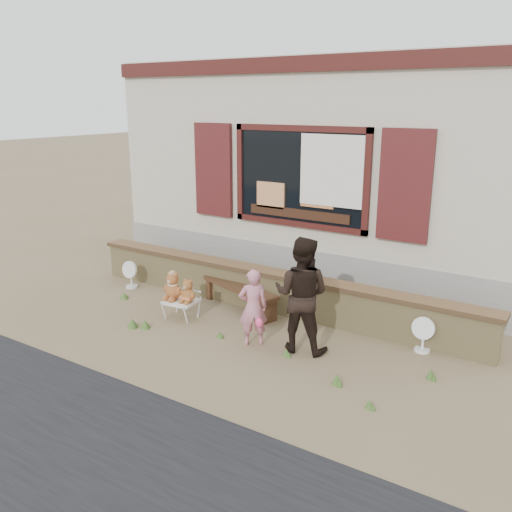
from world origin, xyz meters
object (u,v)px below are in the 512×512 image
Objects in this scene: teddy_bear_left at (173,285)px; teddy_bear_right at (188,290)px; folding_chair at (181,302)px; bench at (240,292)px; adult at (301,295)px; child at (253,307)px.

teddy_bear_left reaches higher than teddy_bear_right.
folding_chair is 1.16× the size of teddy_bear_left.
folding_chair is at bearing -180.00° from teddy_bear_right.
bench is 1.79m from adult.
teddy_bear_left is 1.19× the size of teddy_bear_right.
teddy_bear_right is at bearing -9.12° from adult.
bench is 0.91m from teddy_bear_right.
adult is at bearing 160.15° from child.
teddy_bear_right reaches higher than bench.
teddy_bear_left is at bearing -8.47° from adult.
teddy_bear_right reaches higher than folding_chair.
teddy_bear_left is 0.28× the size of adult.
bench is 3.13× the size of folding_chair.
teddy_bear_left is 1.60m from child.
adult is (1.53, -0.77, 0.50)m from bench.
child is (1.46, -0.18, 0.28)m from folding_chair.
teddy_bear_right is (-0.42, -0.79, 0.18)m from bench.
child is at bearing -14.10° from teddy_bear_right.
child is at bearing -12.77° from folding_chair.
adult is at bearing -8.80° from bench.
teddy_bear_left is 2.25m from adult.
teddy_bear_right is at bearing -46.80° from child.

